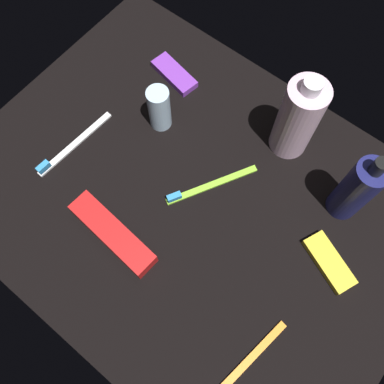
# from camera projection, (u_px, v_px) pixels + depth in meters

# --- Properties ---
(ground_plane) EXTENTS (0.84, 0.64, 0.01)m
(ground_plane) POSITION_uv_depth(u_px,v_px,m) (192.00, 199.00, 0.76)
(ground_plane) COLOR black
(lotion_bottle) EXTENTS (0.05, 0.05, 0.18)m
(lotion_bottle) POSITION_uv_depth(u_px,v_px,m) (357.00, 189.00, 0.67)
(lotion_bottle) COLOR navy
(lotion_bottle) RESTS_ON ground_plane
(bodywash_bottle) EXTENTS (0.07, 0.07, 0.19)m
(bodywash_bottle) POSITION_uv_depth(u_px,v_px,m) (298.00, 119.00, 0.72)
(bodywash_bottle) COLOR silver
(bodywash_bottle) RESTS_ON ground_plane
(deodorant_stick) EXTENTS (0.04, 0.04, 0.10)m
(deodorant_stick) POSITION_uv_depth(u_px,v_px,m) (159.00, 108.00, 0.77)
(deodorant_stick) COLOR silver
(deodorant_stick) RESTS_ON ground_plane
(toothbrush_lime) EXTENTS (0.10, 0.16, 0.02)m
(toothbrush_lime) POSITION_uv_depth(u_px,v_px,m) (207.00, 186.00, 0.76)
(toothbrush_lime) COLOR #8CD133
(toothbrush_lime) RESTS_ON ground_plane
(toothbrush_white) EXTENTS (0.02, 0.18, 0.02)m
(toothbrush_white) POSITION_uv_depth(u_px,v_px,m) (71.00, 146.00, 0.79)
(toothbrush_white) COLOR white
(toothbrush_white) RESTS_ON ground_plane
(toothbrush_orange) EXTENTS (0.04, 0.18, 0.02)m
(toothbrush_orange) POSITION_uv_depth(u_px,v_px,m) (240.00, 369.00, 0.64)
(toothbrush_orange) COLOR orange
(toothbrush_orange) RESTS_ON ground_plane
(toothpaste_box_red) EXTENTS (0.18, 0.06, 0.03)m
(toothpaste_box_red) POSITION_uv_depth(u_px,v_px,m) (113.00, 234.00, 0.71)
(toothpaste_box_red) COLOR red
(toothpaste_box_red) RESTS_ON ground_plane
(snack_bar_purple) EXTENTS (0.11, 0.06, 0.01)m
(snack_bar_purple) POSITION_uv_depth(u_px,v_px,m) (174.00, 74.00, 0.85)
(snack_bar_purple) COLOR purple
(snack_bar_purple) RESTS_ON ground_plane
(snack_bar_yellow) EXTENTS (0.11, 0.08, 0.01)m
(snack_bar_yellow) POSITION_uv_depth(u_px,v_px,m) (329.00, 262.00, 0.70)
(snack_bar_yellow) COLOR yellow
(snack_bar_yellow) RESTS_ON ground_plane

